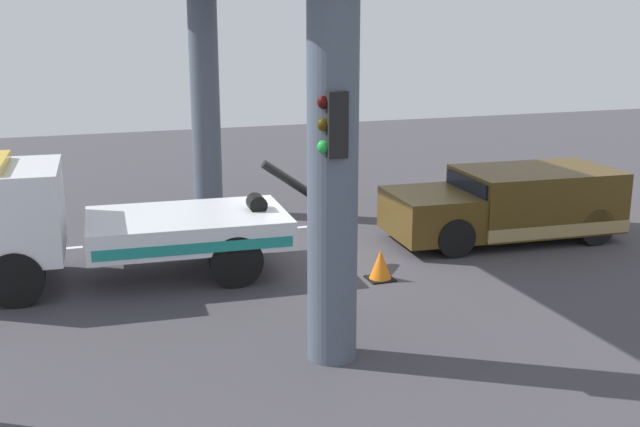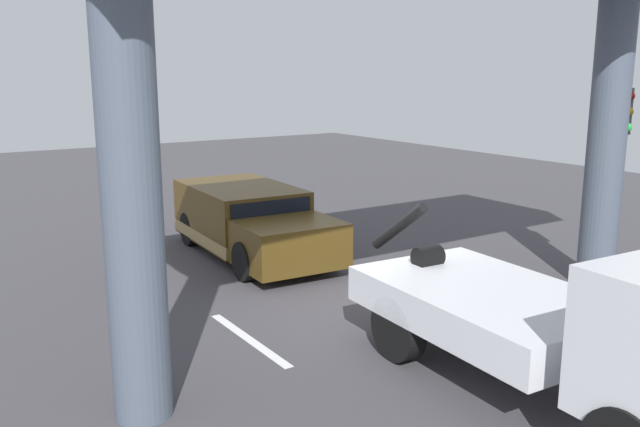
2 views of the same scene
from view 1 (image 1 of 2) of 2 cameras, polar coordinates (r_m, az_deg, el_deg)
ground_plane at (r=16.51m, az=-0.01°, el=-3.41°), size 60.00×40.00×0.10m
lane_stripe_west at (r=21.19m, az=13.28°, el=0.33°), size 2.60×0.16×0.01m
lane_stripe_mid at (r=18.75m, az=-2.47°, el=-1.09°), size 2.60×0.16×0.01m
lane_stripe_east at (r=18.06m, az=-21.05°, el=-2.66°), size 2.60×0.16×0.01m
tow_truck_white at (r=15.39m, az=-16.82°, el=-0.51°), size 7.31×2.72×2.46m
towed_van_green at (r=18.27m, az=13.86°, el=0.60°), size 5.31×2.47×1.58m
traffic_light_near at (r=10.73m, az=0.98°, el=3.24°), size 0.39×0.32×3.98m
traffic_cone_orange at (r=15.13m, az=4.43°, el=-3.80°), size 0.50×0.50×0.60m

